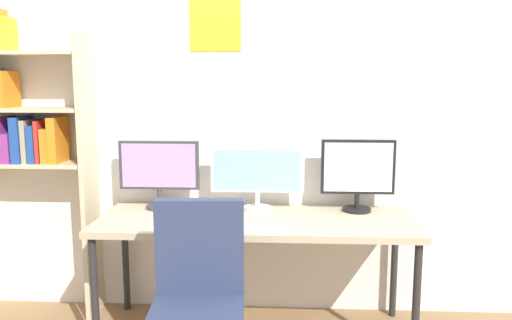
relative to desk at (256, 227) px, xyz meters
name	(u,v)px	position (x,y,z in m)	size (l,w,h in m)	color
wall_back	(259,120)	(0.00, 0.42, 0.62)	(4.31, 0.11, 2.60)	silver
desk	(256,227)	(0.00, 0.00, 0.00)	(1.91, 0.68, 0.74)	tan
bookshelf	(16,128)	(-1.57, 0.23, 0.58)	(0.83, 0.28, 2.05)	beige
monitor_left	(159,170)	(-0.63, 0.21, 0.31)	(0.52, 0.18, 0.44)	#38383D
monitor_center	(257,174)	(0.00, 0.21, 0.29)	(0.60, 0.18, 0.40)	silver
monitor_right	(358,172)	(0.63, 0.21, 0.31)	(0.46, 0.18, 0.46)	black
keyboard_main	(253,228)	(0.00, -0.23, 0.06)	(0.35, 0.13, 0.02)	silver
computer_mouse	(209,227)	(-0.25, -0.26, 0.07)	(0.06, 0.10, 0.03)	black
coffee_mug	(176,220)	(-0.44, -0.23, 0.10)	(0.11, 0.08, 0.09)	#1E8C4C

